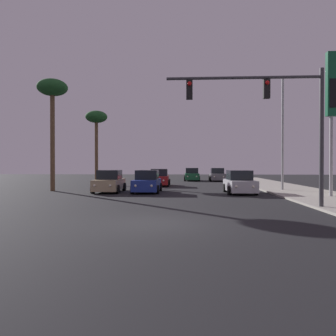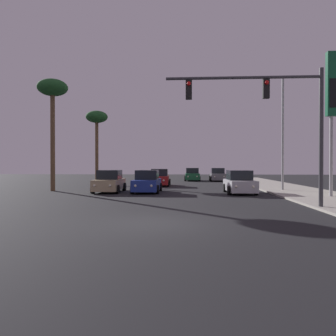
# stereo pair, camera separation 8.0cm
# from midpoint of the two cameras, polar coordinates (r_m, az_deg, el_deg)

# --- Properties ---
(ground_plane) EXTENTS (120.00, 120.00, 0.00)m
(ground_plane) POSITION_cam_midpoint_polar(r_m,az_deg,el_deg) (11.79, -1.80, -9.59)
(ground_plane) COLOR black
(sidewalk_right) EXTENTS (5.00, 60.00, 0.12)m
(sidewalk_right) POSITION_cam_midpoint_polar(r_m,az_deg,el_deg) (23.27, 24.62, -4.48)
(sidewalk_right) COLOR #9E998E
(sidewalk_right) RESTS_ON ground
(car_green) EXTENTS (2.04, 4.32, 1.68)m
(car_green) POSITION_cam_midpoint_polar(r_m,az_deg,el_deg) (43.12, 4.12, -1.21)
(car_green) COLOR #195933
(car_green) RESTS_ON ground
(car_silver) EXTENTS (2.04, 4.34, 1.68)m
(car_silver) POSITION_cam_midpoint_polar(r_m,az_deg,el_deg) (24.40, 12.25, -2.56)
(car_silver) COLOR #B7B7BC
(car_silver) RESTS_ON ground
(car_tan) EXTENTS (2.04, 4.33, 1.68)m
(car_tan) POSITION_cam_midpoint_polar(r_m,az_deg,el_deg) (25.42, -10.26, -2.43)
(car_tan) COLOR tan
(car_tan) RESTS_ON ground
(car_grey) EXTENTS (2.04, 4.32, 1.68)m
(car_grey) POSITION_cam_midpoint_polar(r_m,az_deg,el_deg) (42.65, 8.52, -1.23)
(car_grey) COLOR slate
(car_grey) RESTS_ON ground
(car_red) EXTENTS (2.04, 4.34, 1.68)m
(car_red) POSITION_cam_midpoint_polar(r_m,az_deg,el_deg) (32.55, -1.58, -1.77)
(car_red) COLOR maroon
(car_red) RESTS_ON ground
(car_blue) EXTENTS (2.04, 4.31, 1.68)m
(car_blue) POSITION_cam_midpoint_polar(r_m,az_deg,el_deg) (24.77, -3.75, -2.50)
(car_blue) COLOR navy
(car_blue) RESTS_ON ground
(traffic_light_mast) EXTENTS (7.40, 0.36, 6.50)m
(traffic_light_mast) POSITION_cam_midpoint_polar(r_m,az_deg,el_deg) (16.51, 18.16, 9.78)
(traffic_light_mast) COLOR #38383D
(traffic_light_mast) RESTS_ON sidewalk_right
(street_lamp) EXTENTS (1.74, 0.24, 9.00)m
(street_lamp) POSITION_cam_midpoint_polar(r_m,az_deg,el_deg) (27.58, 18.98, 6.84)
(street_lamp) COLOR #99999E
(street_lamp) RESTS_ON sidewalk_right
(palm_tree_near) EXTENTS (2.40, 2.40, 8.92)m
(palm_tree_near) POSITION_cam_midpoint_polar(r_m,az_deg,el_deg) (28.28, -19.57, 12.08)
(palm_tree_near) COLOR brown
(palm_tree_near) RESTS_ON ground
(palm_tree_mid) EXTENTS (2.40, 2.40, 8.04)m
(palm_tree_mid) POSITION_cam_midpoint_polar(r_m,az_deg,el_deg) (37.24, -12.43, 8.07)
(palm_tree_mid) COLOR brown
(palm_tree_mid) RESTS_ON ground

